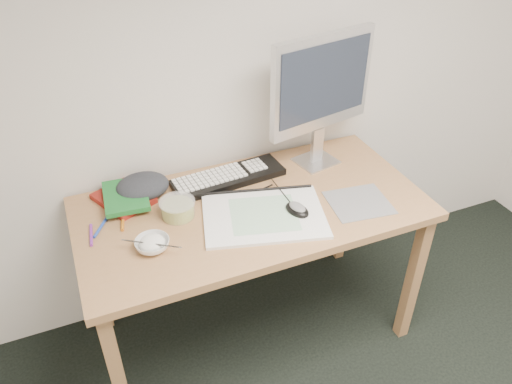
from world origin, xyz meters
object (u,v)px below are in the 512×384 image
desk (252,221)px  rice_bowl (152,245)px  keyboard (229,178)px  monitor (322,86)px  sketchpad (264,216)px

desk → rice_bowl: rice_bowl is taller
keyboard → monitor: monitor is taller
sketchpad → monitor: bearing=51.6°
desk → rice_bowl: bearing=-166.4°
sketchpad → desk: bearing=113.5°
sketchpad → rice_bowl: 0.44m
keyboard → rice_bowl: rice_bowl is taller
sketchpad → monitor: 0.60m
desk → keyboard: bearing=97.0°
sketchpad → keyboard: 0.30m
desk → sketchpad: sketchpad is taller
keyboard → monitor: bearing=-6.1°
desk → sketchpad: (0.01, -0.09, 0.09)m
rice_bowl → sketchpad: bearing=2.1°
sketchpad → monitor: monitor is taller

